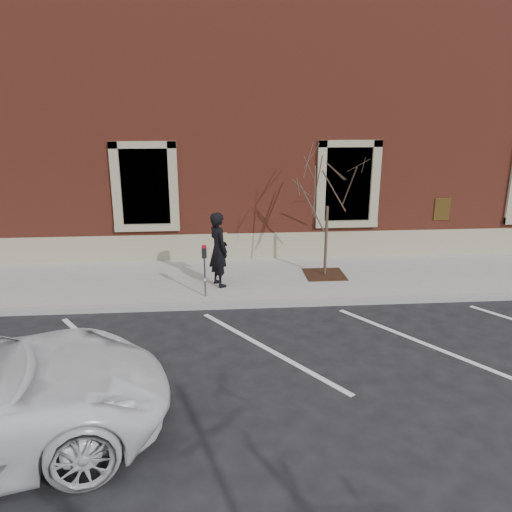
{
  "coord_description": "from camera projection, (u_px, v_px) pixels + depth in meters",
  "views": [
    {
      "loc": [
        -0.94,
        -11.15,
        4.66
      ],
      "look_at": [
        0.0,
        0.6,
        1.1
      ],
      "focal_mm": 35.0,
      "sensor_mm": 36.0,
      "label": 1
    }
  ],
  "objects": [
    {
      "name": "building_civic",
      "position": [
        240.0,
        125.0,
        18.29
      ],
      "size": [
        40.0,
        8.62,
        8.0
      ],
      "color": "maroon",
      "rests_on": "ground"
    },
    {
      "name": "curb_near",
      "position": [
        258.0,
        305.0,
        11.99
      ],
      "size": [
        40.0,
        0.12,
        0.15
      ],
      "primitive_type": "cube",
      "color": "#9E9E99",
      "rests_on": "ground"
    },
    {
      "name": "tree_grate",
      "position": [
        325.0,
        274.0,
        13.86
      ],
      "size": [
        1.08,
        1.08,
        0.03
      ],
      "primitive_type": "cube",
      "color": "#391D12",
      "rests_on": "sidewalk_near"
    },
    {
      "name": "parking_stripes",
      "position": [
        267.0,
        349.0,
        9.96
      ],
      "size": [
        28.0,
        4.4,
        0.01
      ],
      "primitive_type": null,
      "color": "silver",
      "rests_on": "ground"
    },
    {
      "name": "man",
      "position": [
        219.0,
        250.0,
        12.8
      ],
      "size": [
        0.72,
        0.84,
        1.94
      ],
      "primitive_type": "imported",
      "rotation": [
        0.0,
        0.0,
        2.0
      ],
      "color": "black",
      "rests_on": "sidewalk_near"
    },
    {
      "name": "sidewalk_near",
      "position": [
        253.0,
        280.0,
        13.71
      ],
      "size": [
        40.0,
        3.5,
        0.15
      ],
      "primitive_type": "cube",
      "color": "#B9B6AE",
      "rests_on": "ground"
    },
    {
      "name": "ground",
      "position": [
        258.0,
        307.0,
        12.06
      ],
      "size": [
        120.0,
        120.0,
        0.0
      ],
      "primitive_type": "plane",
      "color": "#28282B",
      "rests_on": "ground"
    },
    {
      "name": "sapling",
      "position": [
        328.0,
        186.0,
        13.15
      ],
      "size": [
        2.12,
        2.12,
        3.53
      ],
      "color": "#4F372F",
      "rests_on": "sidewalk_near"
    },
    {
      "name": "parking_meter",
      "position": [
        204.0,
        261.0,
        12.05
      ],
      "size": [
        0.12,
        0.09,
        1.3
      ],
      "rotation": [
        0.0,
        0.0,
        -0.01
      ],
      "color": "#595B60",
      "rests_on": "sidewalk_near"
    }
  ]
}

